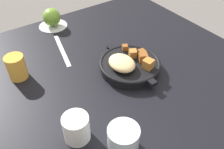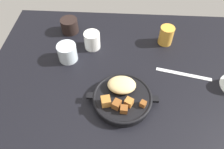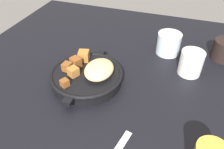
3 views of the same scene
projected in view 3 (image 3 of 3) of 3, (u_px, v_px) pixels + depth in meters
The scene contains 4 objects.
ground_plane at pixel (105, 84), 68.14cm from camera, with size 108.10×100.91×2.40cm, color black.
cast_iron_skillet at pixel (88, 75), 65.56cm from camera, with size 25.94×21.66×7.07cm.
water_glass_short at pixel (169, 43), 77.27cm from camera, with size 8.12×8.12×7.55cm, color silver.
white_creamer_pitcher at pixel (191, 63), 68.10cm from camera, with size 7.05×7.05×7.79cm, color white.
Camera 3 is at (47.80, 18.66, 43.79)cm, focal length 35.58 mm.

